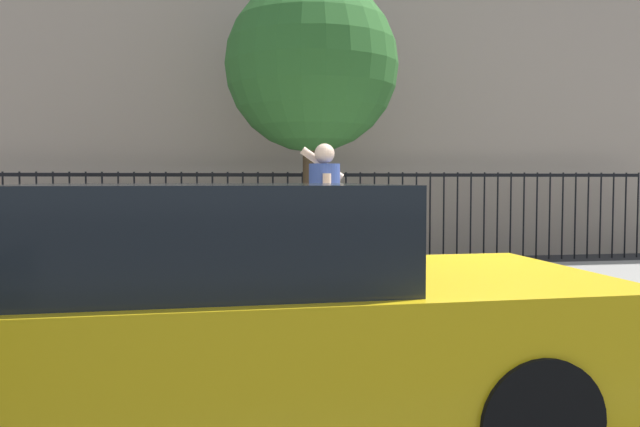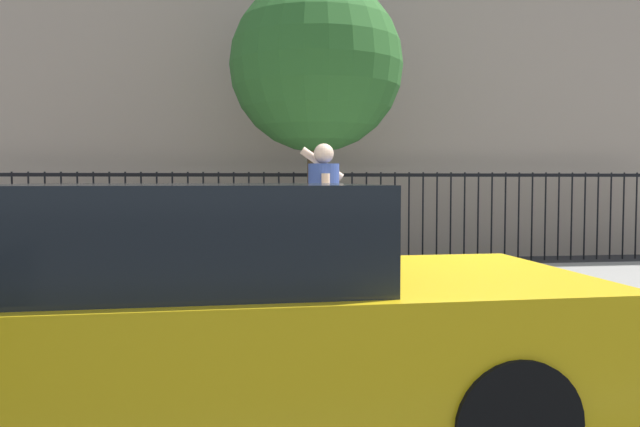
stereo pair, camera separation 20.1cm
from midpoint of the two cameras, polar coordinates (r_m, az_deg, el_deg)
ground_plane at (r=5.82m, az=9.43°, el=-11.76°), size 60.00×60.00×0.00m
sidewalk at (r=7.87m, az=4.23°, el=-7.28°), size 28.00×4.40×0.15m
iron_fence at (r=11.38m, az=-0.13°, el=0.70°), size 12.03×0.04×1.60m
taxi_yellow at (r=3.78m, az=-9.19°, el=-8.92°), size 4.26×1.97×1.45m
pedestrian_on_phone at (r=7.17m, az=-0.39°, el=0.38°), size 0.50×0.66×1.72m
street_bench at (r=9.12m, az=-20.28°, el=-2.39°), size 1.60×0.45×0.95m
street_tree_near at (r=10.19m, az=-1.30°, el=12.62°), size 2.62×2.62×4.51m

